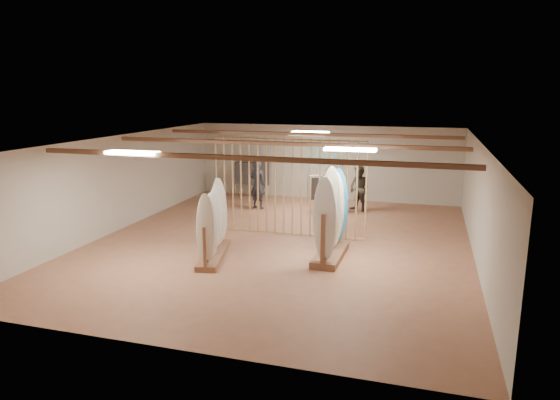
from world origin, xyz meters
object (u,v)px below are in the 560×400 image
(rack_right, at_px, (331,229))
(clothing_rack_b, at_px, (327,188))
(clothing_rack_a, at_px, (252,173))
(rack_left, at_px, (213,234))
(shopper_b, at_px, (359,186))
(shopper_a, at_px, (258,181))

(rack_right, xyz_separation_m, clothing_rack_b, (-1.02, 4.64, 0.12))
(rack_right, relative_size, clothing_rack_a, 1.49)
(rack_left, bearing_deg, shopper_b, 51.42)
(rack_left, distance_m, shopper_b, 6.57)
(rack_right, distance_m, clothing_rack_b, 4.75)
(rack_right, bearing_deg, rack_left, -163.97)
(rack_left, distance_m, shopper_a, 5.41)
(clothing_rack_b, height_order, shopper_a, shopper_a)
(rack_left, distance_m, clothing_rack_b, 5.70)
(rack_left, height_order, shopper_a, shopper_a)
(clothing_rack_a, height_order, clothing_rack_b, clothing_rack_a)
(rack_left, xyz_separation_m, clothing_rack_b, (1.78, 5.41, 0.26))
(shopper_a, relative_size, shopper_b, 1.09)
(shopper_b, bearing_deg, rack_left, -80.93)
(clothing_rack_a, bearing_deg, rack_left, -87.38)
(rack_right, height_order, shopper_b, rack_right)
(rack_right, relative_size, shopper_b, 1.25)
(shopper_a, xyz_separation_m, shopper_b, (3.47, 0.58, -0.08))
(clothing_rack_b, bearing_deg, clothing_rack_a, 130.85)
(clothing_rack_b, bearing_deg, rack_right, -102.15)
(clothing_rack_b, distance_m, shopper_a, 2.46)
(rack_left, distance_m, clothing_rack_a, 7.03)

